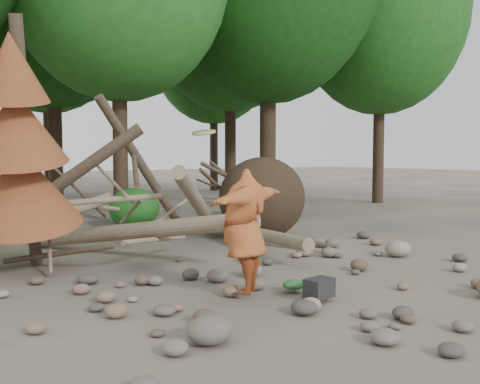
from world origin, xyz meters
TOP-DOWN VIEW (x-y plane):
  - ground at (0.00, 0.00)m, footprint 120.00×120.00m
  - deadfall_pile at (2.02, 4.24)m, footprint 8.55×5.24m
  - dead_conifer at (-3.12, 3.37)m, footprint 2.06×2.16m
  - bush_mid at (0.80, 7.80)m, footprint 1.40×1.40m
  - bush_right at (5.00, 7.00)m, footprint 2.00×2.00m
  - frisbee_thrower at (-0.86, 0.14)m, footprint 2.16×1.62m
  - backpack at (-0.11, -0.58)m, footprint 0.44×0.33m
  - cloth_green at (-0.06, -0.01)m, footprint 0.37×0.31m
  - cloth_orange at (0.42, -0.02)m, footprint 0.31×0.25m
  - boulder_front_left at (-2.21, -1.13)m, footprint 0.52×0.47m
  - boulder_mid_right at (3.45, 0.94)m, footprint 0.54×0.48m

SIDE VIEW (x-z plane):
  - ground at x=0.00m, z-range 0.00..0.00m
  - cloth_orange at x=0.42m, z-range 0.00..0.11m
  - cloth_green at x=-0.06m, z-range 0.00..0.14m
  - backpack at x=-0.11m, z-range 0.00..0.27m
  - boulder_front_left at x=-2.21m, z-range 0.00..0.31m
  - boulder_mid_right at x=3.45m, z-range 0.00..0.32m
  - bush_mid at x=0.80m, z-range 0.00..1.12m
  - bush_right at x=5.00m, z-range 0.00..1.60m
  - deadfall_pile at x=2.02m, z-range -0.70..2.60m
  - frisbee_thrower at x=-0.86m, z-range -0.18..2.10m
  - dead_conifer at x=-3.12m, z-range -0.06..4.29m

